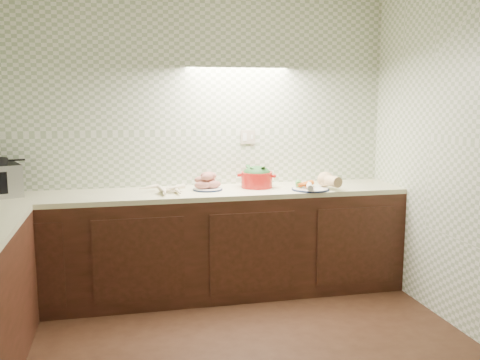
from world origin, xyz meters
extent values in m
cube|color=#95A986|center=(0.00, 1.78, 1.30)|extent=(3.60, 0.05, 2.60)
cube|color=#95A986|center=(0.00, -1.78, 1.30)|extent=(3.60, 0.05, 2.60)
cube|color=#B8A994|center=(0.55, 1.79, 1.32)|extent=(0.13, 0.01, 0.12)
cube|color=black|center=(0.00, 1.50, 0.43)|extent=(3.60, 0.60, 0.86)
cube|color=beige|center=(0.00, 1.50, 0.88)|extent=(3.60, 0.60, 0.04)
cone|color=beige|center=(-0.10, 1.42, 0.92)|extent=(0.13, 0.20, 0.04)
cone|color=beige|center=(-0.27, 1.38, 0.92)|extent=(0.18, 0.18, 0.05)
cone|color=beige|center=(-0.11, 1.50, 0.92)|extent=(0.10, 0.23, 0.05)
cone|color=beige|center=(-0.24, 1.43, 0.92)|extent=(0.17, 0.17, 0.05)
cone|color=beige|center=(-0.29, 1.46, 0.92)|extent=(0.19, 0.17, 0.04)
cone|color=beige|center=(-0.17, 1.38, 0.92)|extent=(0.17, 0.19, 0.04)
cone|color=beige|center=(-0.10, 1.49, 0.94)|extent=(0.12, 0.18, 0.04)
cone|color=beige|center=(-0.18, 1.48, 0.94)|extent=(0.14, 0.23, 0.04)
cone|color=beige|center=(-0.10, 1.49, 0.94)|extent=(0.13, 0.23, 0.04)
cylinder|color=#101A39|center=(0.14, 1.52, 0.91)|extent=(0.25, 0.25, 0.01)
cylinder|color=white|center=(0.14, 1.52, 0.91)|extent=(0.24, 0.24, 0.02)
ellipsoid|color=#A55A57|center=(0.09, 1.49, 0.95)|extent=(0.15, 0.11, 0.06)
ellipsoid|color=#A55A57|center=(0.19, 1.51, 0.95)|extent=(0.15, 0.11, 0.06)
ellipsoid|color=#A55A57|center=(0.13, 1.57, 0.95)|extent=(0.15, 0.11, 0.06)
ellipsoid|color=#A55A57|center=(0.10, 1.54, 0.98)|extent=(0.15, 0.11, 0.06)
ellipsoid|color=#A55A57|center=(0.17, 1.57, 0.98)|extent=(0.15, 0.11, 0.06)
ellipsoid|color=#A55A57|center=(0.14, 1.52, 1.02)|extent=(0.15, 0.11, 0.06)
ellipsoid|color=#A55A57|center=(0.15, 1.55, 1.02)|extent=(0.15, 0.11, 0.06)
cylinder|color=black|center=(0.19, 1.64, 0.92)|extent=(0.13, 0.13, 0.05)
sphere|color=maroon|center=(0.18, 1.64, 0.96)|extent=(0.07, 0.07, 0.07)
sphere|color=white|center=(0.22, 1.65, 0.95)|extent=(0.04, 0.04, 0.04)
cylinder|color=#AE1814|center=(0.58, 1.56, 0.97)|extent=(0.36, 0.36, 0.13)
cube|color=#AE1814|center=(0.44, 1.62, 1.00)|extent=(0.05, 0.07, 0.02)
cube|color=#AE1814|center=(0.71, 1.50, 1.00)|extent=(0.05, 0.07, 0.02)
ellipsoid|color=#255D29|center=(0.58, 1.56, 1.02)|extent=(0.24, 0.24, 0.13)
cylinder|color=#101A39|center=(0.99, 1.34, 0.91)|extent=(0.32, 0.32, 0.01)
cylinder|color=white|center=(0.99, 1.34, 0.91)|extent=(0.30, 0.30, 0.02)
cone|color=#C07116|center=(0.95, 1.37, 0.93)|extent=(0.15, 0.15, 0.04)
cone|color=#C07116|center=(0.95, 1.38, 0.93)|extent=(0.17, 0.13, 0.04)
cone|color=#C07116|center=(0.96, 1.37, 0.93)|extent=(0.16, 0.15, 0.04)
cone|color=#C07116|center=(0.93, 1.36, 0.95)|extent=(0.14, 0.16, 0.04)
cone|color=#C07116|center=(0.95, 1.35, 0.95)|extent=(0.17, 0.14, 0.04)
cone|color=#C07116|center=(0.99, 1.38, 0.95)|extent=(0.13, 0.17, 0.04)
cylinder|color=silver|center=(0.96, 1.28, 0.94)|extent=(0.10, 0.21, 0.05)
cylinder|color=#367832|center=(0.91, 1.44, 0.94)|extent=(0.09, 0.13, 0.05)
camera|label=1|loc=(-0.56, -2.84, 1.68)|focal=40.00mm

